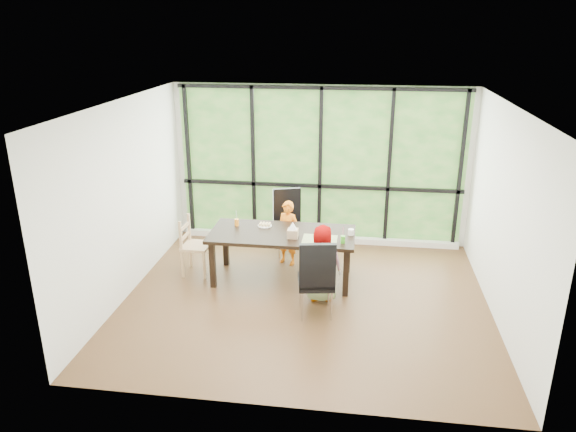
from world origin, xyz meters
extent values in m
plane|color=black|center=(0.00, 0.00, 0.00)|extent=(5.00, 5.00, 0.00)
plane|color=silver|center=(0.00, 2.25, 1.35)|extent=(5.00, 0.00, 5.00)
cube|color=#26521F|center=(0.00, 2.23, 1.35)|extent=(4.80, 0.02, 2.65)
cube|color=silver|center=(0.00, 2.15, 0.05)|extent=(4.80, 0.12, 0.10)
cube|color=black|center=(-0.41, 0.59, 0.38)|extent=(2.20, 1.18, 0.75)
cube|color=black|center=(-0.44, 1.53, 0.54)|extent=(0.58, 0.58, 1.08)
cube|color=black|center=(0.17, -0.36, 0.54)|extent=(0.53, 0.53, 1.08)
cube|color=tan|center=(-1.73, 0.62, 0.45)|extent=(0.42, 0.44, 0.90)
imported|color=orange|center=(-0.41, 1.17, 0.52)|extent=(0.44, 0.37, 1.03)
imported|color=slate|center=(0.22, 0.04, 0.54)|extent=(0.57, 0.41, 1.09)
cube|color=tan|center=(0.16, 0.40, 0.75)|extent=(0.49, 0.36, 0.01)
cylinder|color=white|center=(-0.71, 0.82, 0.76)|extent=(0.21, 0.21, 0.01)
cylinder|color=white|center=(0.21, 0.35, 0.76)|extent=(0.22, 0.22, 0.01)
cylinder|color=orange|center=(-1.13, 0.78, 0.80)|extent=(0.07, 0.07, 0.10)
cylinder|color=green|center=(0.48, 0.32, 0.80)|extent=(0.07, 0.07, 0.10)
cylinder|color=white|center=(0.59, 0.64, 0.79)|extent=(0.09, 0.09, 0.09)
cube|color=tan|center=(-0.23, 0.42, 0.81)|extent=(0.15, 0.15, 0.13)
cylinder|color=white|center=(-1.13, 0.78, 0.89)|extent=(0.01, 0.04, 0.20)
cylinder|color=pink|center=(0.48, 0.32, 0.89)|extent=(0.01, 0.04, 0.20)
cone|color=white|center=(-0.23, 0.42, 0.93)|extent=(0.12, 0.12, 0.11)
camera|label=1|loc=(0.69, -6.65, 3.66)|focal=33.63mm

